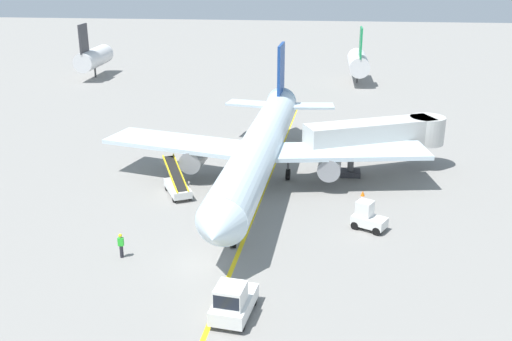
{
  "coord_description": "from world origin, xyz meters",
  "views": [
    {
      "loc": [
        6.59,
        -33.25,
        18.68
      ],
      "look_at": [
        1.77,
        10.97,
        2.5
      ],
      "focal_mm": 41.77,
      "sensor_mm": 36.0,
      "label": 1
    }
  ],
  "objects_px": {
    "safety_cone_nose_left": "(238,199)",
    "safety_cone_nose_right": "(363,193)",
    "airliner": "(261,146)",
    "baggage_tug_near_wing": "(368,217)",
    "belt_loader_forward_hold": "(177,186)",
    "pushback_tug": "(233,302)",
    "jet_bridge": "(384,135)",
    "ground_crew_marshaller": "(121,245)"
  },
  "relations": [
    {
      "from": "safety_cone_nose_left",
      "to": "safety_cone_nose_right",
      "type": "relative_size",
      "value": 1.0
    },
    {
      "from": "airliner",
      "to": "baggage_tug_near_wing",
      "type": "distance_m",
      "value": 12.07
    },
    {
      "from": "airliner",
      "to": "safety_cone_nose_left",
      "type": "bearing_deg",
      "value": -109.37
    },
    {
      "from": "baggage_tug_near_wing",
      "to": "safety_cone_nose_right",
      "type": "height_order",
      "value": "baggage_tug_near_wing"
    },
    {
      "from": "belt_loader_forward_hold",
      "to": "safety_cone_nose_left",
      "type": "xyz_separation_m",
      "value": [
        5.17,
        -0.9,
        -0.56
      ]
    },
    {
      "from": "airliner",
      "to": "pushback_tug",
      "type": "height_order",
      "value": "airliner"
    },
    {
      "from": "airliner",
      "to": "jet_bridge",
      "type": "xyz_separation_m",
      "value": [
        10.65,
        4.14,
        0.12
      ]
    },
    {
      "from": "safety_cone_nose_right",
      "to": "airliner",
      "type": "bearing_deg",
      "value": 168.02
    },
    {
      "from": "ground_crew_marshaller",
      "to": "safety_cone_nose_left",
      "type": "xyz_separation_m",
      "value": [
        6.28,
        10.15,
        -0.69
      ]
    },
    {
      "from": "baggage_tug_near_wing",
      "to": "belt_loader_forward_hold",
      "type": "distance_m",
      "value": 15.95
    },
    {
      "from": "baggage_tug_near_wing",
      "to": "safety_cone_nose_right",
      "type": "xyz_separation_m",
      "value": [
        0.07,
        6.32,
        -0.71
      ]
    },
    {
      "from": "safety_cone_nose_left",
      "to": "ground_crew_marshaller",
      "type": "bearing_deg",
      "value": -121.75
    },
    {
      "from": "pushback_tug",
      "to": "baggage_tug_near_wing",
      "type": "bearing_deg",
      "value": 56.43
    },
    {
      "from": "baggage_tug_near_wing",
      "to": "ground_crew_marshaller",
      "type": "relative_size",
      "value": 1.61
    },
    {
      "from": "jet_bridge",
      "to": "baggage_tug_near_wing",
      "type": "relative_size",
      "value": 4.7
    },
    {
      "from": "pushback_tug",
      "to": "airliner",
      "type": "bearing_deg",
      "value": 91.49
    },
    {
      "from": "airliner",
      "to": "baggage_tug_near_wing",
      "type": "relative_size",
      "value": 12.94
    },
    {
      "from": "jet_bridge",
      "to": "baggage_tug_near_wing",
      "type": "distance_m",
      "value": 12.73
    },
    {
      "from": "airliner",
      "to": "ground_crew_marshaller",
      "type": "bearing_deg",
      "value": -118.47
    },
    {
      "from": "pushback_tug",
      "to": "safety_cone_nose_right",
      "type": "distance_m",
      "value": 20.11
    },
    {
      "from": "belt_loader_forward_hold",
      "to": "safety_cone_nose_right",
      "type": "xyz_separation_m",
      "value": [
        15.21,
        1.33,
        -0.56
      ]
    },
    {
      "from": "pushback_tug",
      "to": "belt_loader_forward_hold",
      "type": "distance_m",
      "value": 18.5
    },
    {
      "from": "airliner",
      "to": "belt_loader_forward_hold",
      "type": "relative_size",
      "value": 7.03
    },
    {
      "from": "jet_bridge",
      "to": "belt_loader_forward_hold",
      "type": "relative_size",
      "value": 2.55
    },
    {
      "from": "pushback_tug",
      "to": "safety_cone_nose_right",
      "type": "bearing_deg",
      "value": 66.28
    },
    {
      "from": "ground_crew_marshaller",
      "to": "belt_loader_forward_hold",
      "type": "bearing_deg",
      "value": 84.26
    },
    {
      "from": "baggage_tug_near_wing",
      "to": "safety_cone_nose_left",
      "type": "bearing_deg",
      "value": 157.74
    },
    {
      "from": "belt_loader_forward_hold",
      "to": "baggage_tug_near_wing",
      "type": "bearing_deg",
      "value": -18.22
    },
    {
      "from": "airliner",
      "to": "pushback_tug",
      "type": "bearing_deg",
      "value": -88.51
    },
    {
      "from": "baggage_tug_near_wing",
      "to": "ground_crew_marshaller",
      "type": "distance_m",
      "value": 17.35
    },
    {
      "from": "belt_loader_forward_hold",
      "to": "jet_bridge",
      "type": "bearing_deg",
      "value": 22.94
    },
    {
      "from": "baggage_tug_near_wing",
      "to": "airliner",
      "type": "bearing_deg",
      "value": 136.37
    },
    {
      "from": "pushback_tug",
      "to": "ground_crew_marshaller",
      "type": "height_order",
      "value": "pushback_tug"
    },
    {
      "from": "baggage_tug_near_wing",
      "to": "belt_loader_forward_hold",
      "type": "relative_size",
      "value": 0.54
    },
    {
      "from": "baggage_tug_near_wing",
      "to": "safety_cone_nose_right",
      "type": "distance_m",
      "value": 6.36
    },
    {
      "from": "belt_loader_forward_hold",
      "to": "safety_cone_nose_right",
      "type": "relative_size",
      "value": 11.42
    },
    {
      "from": "pushback_tug",
      "to": "safety_cone_nose_left",
      "type": "distance_m",
      "value": 16.3
    },
    {
      "from": "airliner",
      "to": "jet_bridge",
      "type": "relative_size",
      "value": 2.75
    },
    {
      "from": "airliner",
      "to": "safety_cone_nose_right",
      "type": "xyz_separation_m",
      "value": [
        8.61,
        -1.83,
        -3.2
      ]
    },
    {
      "from": "belt_loader_forward_hold",
      "to": "pushback_tug",
      "type": "bearing_deg",
      "value": -67.34
    },
    {
      "from": "safety_cone_nose_right",
      "to": "belt_loader_forward_hold",
      "type": "bearing_deg",
      "value": -174.99
    },
    {
      "from": "belt_loader_forward_hold",
      "to": "safety_cone_nose_left",
      "type": "height_order",
      "value": "belt_loader_forward_hold"
    }
  ]
}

